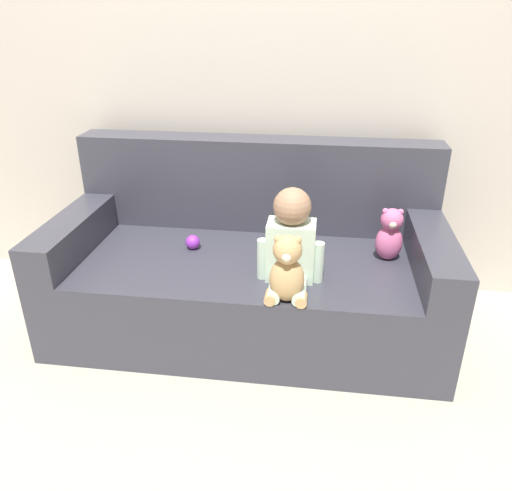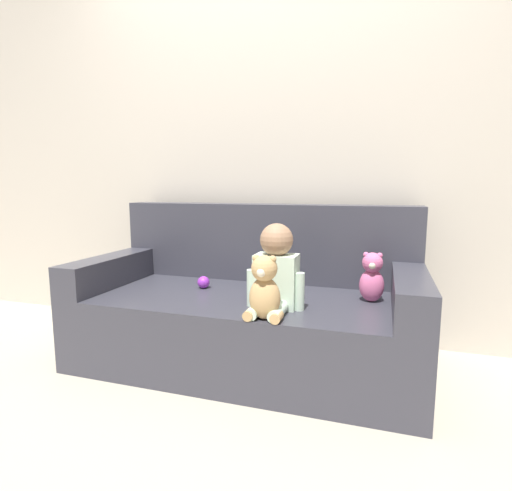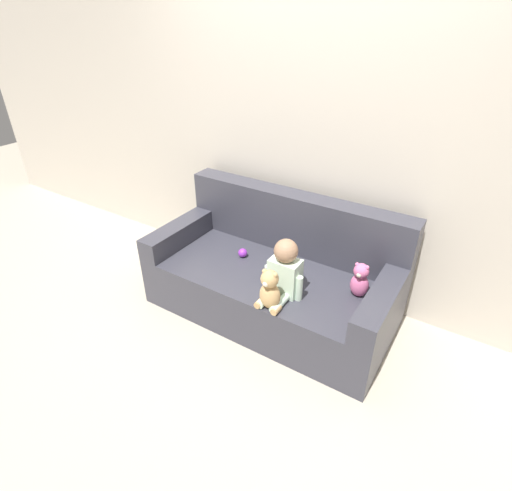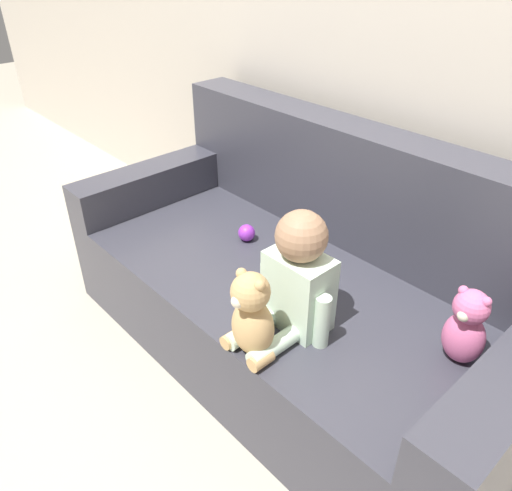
# 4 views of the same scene
# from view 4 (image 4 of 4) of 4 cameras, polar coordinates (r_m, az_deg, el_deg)

# --- Properties ---
(ground_plane) EXTENTS (12.00, 12.00, 0.00)m
(ground_plane) POSITION_cam_4_polar(r_m,az_deg,el_deg) (2.07, 3.54, -11.63)
(ground_plane) COLOR #B7AD99
(couch) EXTENTS (1.78, 0.86, 0.85)m
(couch) POSITION_cam_4_polar(r_m,az_deg,el_deg) (1.92, 5.16, -4.51)
(couch) COLOR #383842
(couch) RESTS_ON ground_plane
(person_baby) EXTENTS (0.28, 0.31, 0.40)m
(person_baby) POSITION_cam_4_polar(r_m,az_deg,el_deg) (1.49, 4.59, -3.90)
(person_baby) COLOR silver
(person_baby) RESTS_ON couch
(teddy_bear_brown) EXTENTS (0.16, 0.13, 0.28)m
(teddy_bear_brown) POSITION_cam_4_polar(r_m,az_deg,el_deg) (1.42, -0.51, -8.18)
(teddy_bear_brown) COLOR tan
(teddy_bear_brown) RESTS_ON couch
(plush_toy_side) EXTENTS (0.12, 0.11, 0.25)m
(plush_toy_side) POSITION_cam_4_polar(r_m,az_deg,el_deg) (1.52, 22.87, -8.59)
(plush_toy_side) COLOR #DB6699
(plush_toy_side) RESTS_ON couch
(toy_ball) EXTENTS (0.07, 0.07, 0.07)m
(toy_ball) POSITION_cam_4_polar(r_m,az_deg,el_deg) (1.98, -1.09, 1.46)
(toy_ball) COLOR purple
(toy_ball) RESTS_ON couch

